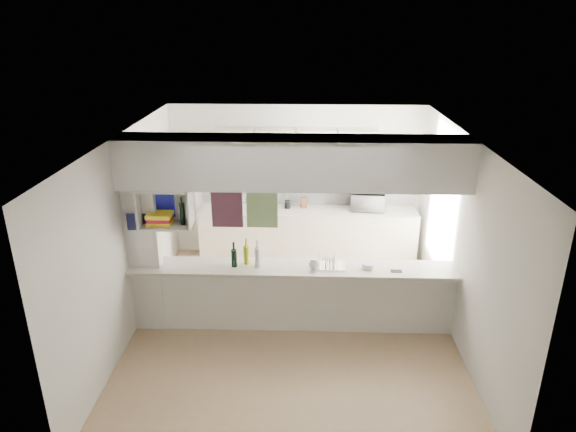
{
  "coord_description": "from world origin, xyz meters",
  "views": [
    {
      "loc": [
        0.14,
        -5.89,
        3.92
      ],
      "look_at": [
        -0.08,
        0.5,
        1.42
      ],
      "focal_mm": 32.0,
      "sensor_mm": 36.0,
      "label": 1
    }
  ],
  "objects_px": {
    "dish_rack": "(332,261)",
    "wine_bottles": "(246,256)",
    "microwave": "(368,201)",
    "bowl": "(365,191)"
  },
  "relations": [
    {
      "from": "microwave",
      "to": "dish_rack",
      "type": "relative_size",
      "value": 1.52
    },
    {
      "from": "bowl",
      "to": "dish_rack",
      "type": "bearing_deg",
      "value": -106.57
    },
    {
      "from": "bowl",
      "to": "dish_rack",
      "type": "distance_m",
      "value": 2.21
    },
    {
      "from": "dish_rack",
      "to": "wine_bottles",
      "type": "height_order",
      "value": "wine_bottles"
    },
    {
      "from": "bowl",
      "to": "wine_bottles",
      "type": "distance_m",
      "value": 2.74
    },
    {
      "from": "microwave",
      "to": "bowl",
      "type": "relative_size",
      "value": 2.35
    },
    {
      "from": "bowl",
      "to": "wine_bottles",
      "type": "bearing_deg",
      "value": -129.2
    },
    {
      "from": "microwave",
      "to": "dish_rack",
      "type": "distance_m",
      "value": 2.22
    },
    {
      "from": "dish_rack",
      "to": "wine_bottles",
      "type": "bearing_deg",
      "value": -177.91
    },
    {
      "from": "microwave",
      "to": "dish_rack",
      "type": "xyz_separation_m",
      "value": [
        -0.67,
        -2.11,
        -0.08
      ]
    }
  ]
}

